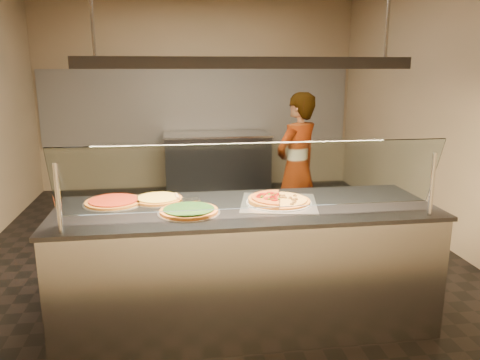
{
  "coord_description": "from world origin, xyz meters",
  "views": [
    {
      "loc": [
        -0.43,
        -4.62,
        1.92
      ],
      "look_at": [
        0.11,
        -0.93,
        1.02
      ],
      "focal_mm": 35.0,
      "sensor_mm": 36.0,
      "label": 1
    }
  ],
  "objects": [
    {
      "name": "ground",
      "position": [
        0.0,
        0.0,
        -0.01
      ],
      "size": [
        5.0,
        6.0,
        0.02
      ],
      "primitive_type": "cube",
      "color": "black",
      "rests_on": "ground"
    },
    {
      "name": "wall_back",
      "position": [
        0.0,
        3.01,
        1.5
      ],
      "size": [
        5.0,
        0.02,
        3.0
      ],
      "primitive_type": "cube",
      "color": "tan",
      "rests_on": "ground"
    },
    {
      "name": "wall_front",
      "position": [
        0.0,
        -3.01,
        1.5
      ],
      "size": [
        5.0,
        0.02,
        3.0
      ],
      "primitive_type": "cube",
      "color": "tan",
      "rests_on": "ground"
    },
    {
      "name": "wall_right",
      "position": [
        2.51,
        0.0,
        1.5
      ],
      "size": [
        0.02,
        6.0,
        3.0
      ],
      "primitive_type": "cube",
      "color": "tan",
      "rests_on": "ground"
    },
    {
      "name": "tile_band",
      "position": [
        0.0,
        2.98,
        1.3
      ],
      "size": [
        4.9,
        0.02,
        1.2
      ],
      "primitive_type": "cube",
      "color": "silver",
      "rests_on": "wall_back"
    },
    {
      "name": "serving_counter",
      "position": [
        0.09,
        -1.38,
        0.47
      ],
      "size": [
        2.76,
        0.94,
        0.93
      ],
      "color": "#B7B7BC",
      "rests_on": "ground"
    },
    {
      "name": "sneeze_guard",
      "position": [
        0.09,
        -1.72,
        1.23
      ],
      "size": [
        2.52,
        0.18,
        0.54
      ],
      "color": "#B7B7BC",
      "rests_on": "serving_counter"
    },
    {
      "name": "perforated_tray",
      "position": [
        0.34,
        -1.34,
        0.94
      ],
      "size": [
        0.66,
        0.66,
        0.01
      ],
      "color": "silver",
      "rests_on": "serving_counter"
    },
    {
      "name": "half_pizza_pepperoni",
      "position": [
        0.23,
        -1.34,
        0.96
      ],
      "size": [
        0.32,
        0.5,
        0.05
      ],
      "color": "brown",
      "rests_on": "perforated_tray"
    },
    {
      "name": "half_pizza_sausage",
      "position": [
        0.45,
        -1.34,
        0.96
      ],
      "size": [
        0.32,
        0.5,
        0.04
      ],
      "color": "brown",
      "rests_on": "perforated_tray"
    },
    {
      "name": "pizza_spinach",
      "position": [
        -0.33,
        -1.48,
        0.95
      ],
      "size": [
        0.44,
        0.44,
        0.03
      ],
      "color": "silver",
      "rests_on": "serving_counter"
    },
    {
      "name": "pizza_cheese",
      "position": [
        -0.55,
        -1.13,
        0.94
      ],
      "size": [
        0.39,
        0.39,
        0.03
      ],
      "color": "silver",
      "rests_on": "serving_counter"
    },
    {
      "name": "pizza_tomato",
      "position": [
        -0.88,
        -1.15,
        0.94
      ],
      "size": [
        0.45,
        0.45,
        0.03
      ],
      "color": "silver",
      "rests_on": "serving_counter"
    },
    {
      "name": "pizza_spatula",
      "position": [
        -0.37,
        -1.17,
        0.96
      ],
      "size": [
        0.19,
        0.23,
        0.02
      ],
      "color": "#B7B7BC",
      "rests_on": "pizza_spinach"
    },
    {
      "name": "prep_table",
      "position": [
        0.26,
        2.55,
        0.47
      ],
      "size": [
        1.64,
        0.74,
        0.93
      ],
      "color": "#36363B",
      "rests_on": "ground"
    },
    {
      "name": "worker",
      "position": [
        0.95,
        0.38,
        0.83
      ],
      "size": [
        0.73,
        0.68,
        1.66
      ],
      "primitive_type": "imported",
      "rotation": [
        0.0,
        0.0,
        3.76
      ],
      "color": "#343238",
      "rests_on": "ground"
    },
    {
      "name": "heat_lamp_housing",
      "position": [
        0.09,
        -1.38,
        1.95
      ],
      "size": [
        2.3,
        0.18,
        0.08
      ],
      "primitive_type": "cube",
      "color": "#36363B",
      "rests_on": "ceiling"
    }
  ]
}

